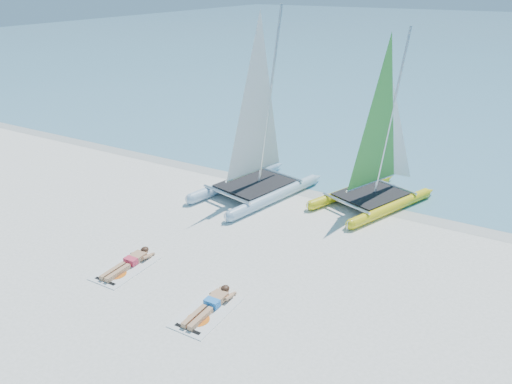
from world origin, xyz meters
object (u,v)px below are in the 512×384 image
Objects in this scene: catamaran_blue at (256,141)px; towel_b at (207,312)px; sunbather_b at (211,304)px; catamaran_yellow at (383,149)px; towel_a at (125,268)px; sunbather_a at (130,262)px.

towel_b is at bearing -56.04° from catamaran_blue.
sunbather_b is (2.58, -6.62, -1.92)m from catamaran_blue.
catamaran_yellow is (4.12, 1.63, -0.09)m from catamaran_blue.
towel_b is at bearing -8.46° from towel_a.
sunbather_a is 3.15m from towel_b.
catamaran_blue reaches higher than towel_b.
sunbather_a reaches higher than towel_b.
towel_b is at bearing -11.92° from sunbather_a.
sunbather_b is (3.08, -0.27, 0.11)m from towel_a.
towel_a is 1.07× the size of sunbather_b.
towel_a is (-4.62, -7.99, -1.94)m from catamaran_yellow.
catamaran_yellow is 8.60m from sunbather_b.
catamaran_blue is at bearing 110.75° from towel_b.
sunbather_a is (0.00, 0.19, 0.11)m from towel_a.
towel_a and towel_b have the same top height.
catamaran_yellow is at bearing 79.43° from sunbather_b.
towel_a is 3.11m from towel_b.
catamaran_blue is at bearing -137.01° from catamaran_yellow.
sunbather_b is (3.08, -0.46, 0.00)m from sunbather_a.
towel_a is (-0.50, -6.36, -2.03)m from catamaran_blue.
towel_b is (3.08, -0.46, 0.00)m from towel_a.
catamaran_blue is 7.36m from sunbather_b.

